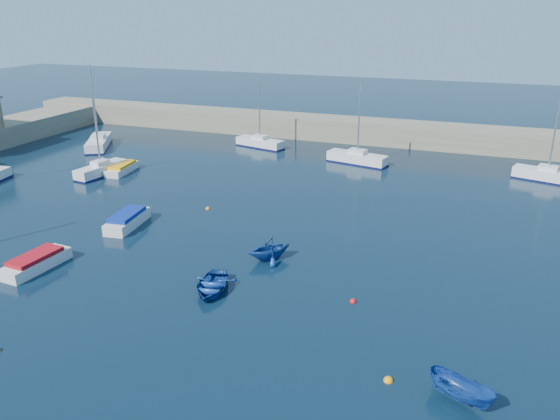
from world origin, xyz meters
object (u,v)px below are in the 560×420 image
(motorboat_1, at_px, (127,220))
(motorboat_2, at_px, (122,168))
(sailboat_5, at_px, (260,142))
(dinghy_left, at_px, (269,249))
(dinghy_right, at_px, (461,391))
(motorboat_0, at_px, (36,262))
(sailboat_3, at_px, (101,169))
(sailboat_7, at_px, (547,175))
(dinghy_center, at_px, (212,285))
(sailboat_4, at_px, (99,142))
(sailboat_6, at_px, (357,158))

(motorboat_1, bearing_deg, motorboat_2, 120.10)
(motorboat_1, bearing_deg, sailboat_5, 83.06)
(dinghy_left, distance_m, dinghy_right, 15.97)
(motorboat_0, xyz_separation_m, dinghy_left, (13.23, 6.32, 0.30))
(sailboat_3, height_order, sailboat_5, sailboat_5)
(sailboat_7, distance_m, dinghy_center, 36.16)
(sailboat_7, distance_m, motorboat_2, 41.09)
(sailboat_3, bearing_deg, motorboat_2, 56.82)
(sailboat_3, distance_m, sailboat_7, 42.80)
(sailboat_3, bearing_deg, sailboat_4, 136.91)
(dinghy_right, bearing_deg, motorboat_0, 107.20)
(sailboat_3, height_order, motorboat_0, sailboat_3)
(sailboat_7, height_order, motorboat_1, sailboat_7)
(sailboat_4, bearing_deg, motorboat_0, -88.16)
(sailboat_7, height_order, dinghy_right, sailboat_7)
(sailboat_7, xyz_separation_m, dinghy_center, (-19.97, -30.15, -0.23))
(dinghy_center, relative_size, dinghy_right, 1.21)
(motorboat_0, distance_m, motorboat_2, 21.36)
(sailboat_5, relative_size, sailboat_6, 0.93)
(dinghy_center, height_order, dinghy_right, dinghy_right)
(sailboat_4, xyz_separation_m, sailboat_7, (48.19, 3.72, -0.01))
(sailboat_4, xyz_separation_m, motorboat_2, (8.75, -7.79, -0.18))
(motorboat_1, bearing_deg, dinghy_right, -32.43)
(sailboat_3, relative_size, dinghy_right, 2.53)
(motorboat_0, height_order, dinghy_center, motorboat_0)
(sailboat_6, relative_size, motorboat_2, 1.83)
(sailboat_6, height_order, motorboat_0, sailboat_6)
(sailboat_4, xyz_separation_m, sailboat_6, (29.98, 3.58, -0.01))
(sailboat_5, height_order, dinghy_center, sailboat_5)
(sailboat_4, xyz_separation_m, dinghy_left, (29.80, -21.34, 0.16))
(sailboat_6, distance_m, sailboat_7, 18.22)
(sailboat_7, bearing_deg, dinghy_center, 163.00)
(motorboat_2, distance_m, dinghy_right, 40.96)
(motorboat_2, xyz_separation_m, dinghy_left, (21.05, -13.55, 0.34))
(motorboat_1, height_order, motorboat_2, motorboat_1)
(sailboat_3, distance_m, sailboat_5, 18.94)
(sailboat_5, distance_m, sailboat_7, 30.63)
(motorboat_2, xyz_separation_m, dinghy_right, (33.52, -23.53, 0.15))
(sailboat_5, distance_m, dinghy_center, 34.68)
(sailboat_3, height_order, sailboat_4, sailboat_4)
(sailboat_4, distance_m, motorboat_2, 11.71)
(sailboat_5, relative_size, dinghy_center, 2.17)
(dinghy_center, bearing_deg, sailboat_6, 74.84)
(dinghy_right, bearing_deg, sailboat_6, 44.70)
(sailboat_3, relative_size, sailboat_6, 0.90)
(motorboat_2, height_order, dinghy_left, dinghy_left)
(motorboat_0, relative_size, dinghy_right, 1.54)
(sailboat_3, xyz_separation_m, dinghy_right, (34.85, -22.02, -0.01))
(sailboat_5, distance_m, motorboat_1, 26.28)
(sailboat_4, relative_size, motorboat_2, 2.07)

